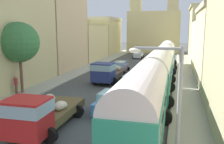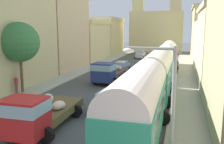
# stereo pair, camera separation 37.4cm
# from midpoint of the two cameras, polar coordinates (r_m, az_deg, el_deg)

# --- Properties ---
(ground_plane) EXTENTS (154.00, 154.00, 0.00)m
(ground_plane) POSITION_cam_midpoint_polar(r_m,az_deg,el_deg) (34.34, 3.84, -0.35)
(ground_plane) COLOR #484B4A
(sidewalk_left) EXTENTS (2.50, 70.00, 0.14)m
(sidewalk_left) POSITION_cam_midpoint_polar(r_m,az_deg,el_deg) (36.41, -7.42, 0.30)
(sidewalk_left) COLOR #AAAD9F
(sidewalk_left) RESTS_ON ground
(sidewalk_right) EXTENTS (2.50, 70.00, 0.14)m
(sidewalk_right) POSITION_cam_midpoint_polar(r_m,az_deg,el_deg) (33.70, 16.02, -0.80)
(sidewalk_right) COLOR gray
(sidewalk_right) RESTS_ON ground
(building_left_1) EXTENTS (6.01, 13.08, 10.95)m
(building_left_1) POSITION_cam_midpoint_polar(r_m,az_deg,el_deg) (28.07, -24.49, 7.76)
(building_left_1) COLOR #C8BB85
(building_left_1) RESTS_ON ground
(building_left_2) EXTENTS (5.98, 10.83, 12.32)m
(building_left_2) POSITION_cam_midpoint_polar(r_m,az_deg,el_deg) (38.34, -12.72, 9.81)
(building_left_2) COLOR #CDB286
(building_left_2) RESTS_ON ground
(building_left_3) EXTENTS (5.94, 12.31, 7.67)m
(building_left_3) POSITION_cam_midpoint_polar(r_m,az_deg,el_deg) (49.32, -6.07, 7.29)
(building_left_3) COLOR #CCBF8B
(building_left_3) RESTS_ON ground
(building_left_4) EXTENTS (4.98, 12.09, 8.73)m
(building_left_4) POSITION_cam_midpoint_polar(r_m,az_deg,el_deg) (60.95, -1.43, 8.36)
(building_left_4) COLOR #C1B681
(building_left_4) RESTS_ON ground
(building_right_2) EXTENTS (4.73, 12.59, 8.60)m
(building_right_2) POSITION_cam_midpoint_polar(r_m,az_deg,el_deg) (29.93, 23.05, 5.68)
(building_right_2) COLOR beige
(building_right_2) RESTS_ON ground
(building_right_3) EXTENTS (4.24, 10.98, 7.26)m
(building_right_3) POSITION_cam_midpoint_polar(r_m,az_deg,el_deg) (42.03, 20.73, 5.92)
(building_right_3) COLOR beige
(building_right_3) RESTS_ON ground
(building_right_4) EXTENTS (6.45, 14.69, 10.64)m
(building_right_4) POSITION_cam_midpoint_polar(r_m,az_deg,el_deg) (55.54, 20.37, 8.55)
(building_right_4) COLOR #C8BB87
(building_right_4) RESTS_ON ground
(distant_church) EXTENTS (13.13, 6.78, 19.84)m
(distant_church) POSITION_cam_midpoint_polar(r_m,az_deg,el_deg) (65.42, 9.50, 10.12)
(distant_church) COLOR #D2C488
(distant_church) RESTS_ON ground
(parked_bus_0) EXTENTS (3.35, 9.33, 4.12)m
(parked_bus_0) POSITION_cam_midpoint_polar(r_m,az_deg,el_deg) (13.37, 6.04, -6.96)
(parked_bus_0) COLOR #2A8F6F
(parked_bus_0) RESTS_ON ground
(parked_bus_1) EXTENTS (3.33, 8.30, 4.17)m
(parked_bus_1) POSITION_cam_midpoint_polar(r_m,az_deg,el_deg) (22.07, 9.76, -0.22)
(parked_bus_1) COLOR #288B74
(parked_bus_1) RESTS_ON ground
(parked_bus_2) EXTENTS (3.28, 8.18, 4.12)m
(parked_bus_2) POSITION_cam_midpoint_polar(r_m,az_deg,el_deg) (30.94, 11.36, 2.61)
(parked_bus_2) COLOR teal
(parked_bus_2) RESTS_ON ground
(parked_bus_3) EXTENTS (3.43, 9.33, 4.13)m
(parked_bus_3) POSITION_cam_midpoint_polar(r_m,az_deg,el_deg) (39.87, 12.25, 4.20)
(parked_bus_3) COLOR beige
(parked_bus_3) RESTS_ON ground
(cargo_truck_0) EXTENTS (3.28, 6.95, 2.50)m
(cargo_truck_0) POSITION_cam_midpoint_polar(r_m,az_deg,el_deg) (15.37, -16.94, -9.02)
(cargo_truck_0) COLOR red
(cargo_truck_0) RESTS_ON ground
(cargo_truck_1) EXTENTS (3.37, 7.01, 2.46)m
(cargo_truck_1) POSITION_cam_midpoint_polar(r_m,az_deg,el_deg) (28.27, -1.50, 0.04)
(cargo_truck_1) COLOR navy
(cargo_truck_1) RESTS_ON ground
(car_0) EXTENTS (2.43, 4.32, 1.49)m
(car_0) POSITION_cam_midpoint_polar(r_m,az_deg,el_deg) (35.44, 1.52, 1.24)
(car_0) COLOR gray
(car_0) RESTS_ON ground
(car_1) EXTENTS (2.13, 4.04, 1.58)m
(car_1) POSITION_cam_midpoint_polar(r_m,az_deg,el_deg) (51.87, 5.93, 4.02)
(car_1) COLOR silver
(car_1) RESTS_ON ground
(car_2) EXTENTS (2.23, 3.84, 1.61)m
(car_2) POSITION_cam_midpoint_polar(r_m,az_deg,el_deg) (18.34, -1.10, -7.00)
(car_2) COLOR #4588C6
(car_2) RESTS_ON ground
(car_3) EXTENTS (2.37, 3.88, 1.56)m
(car_3) POSITION_cam_midpoint_polar(r_m,az_deg,el_deg) (24.99, 4.06, -2.46)
(car_3) COLOR silver
(car_3) RESTS_ON ground
(car_4) EXTENTS (2.15, 4.02, 1.46)m
(car_4) POSITION_cam_midpoint_polar(r_m,az_deg,el_deg) (45.18, 8.95, 3.01)
(car_4) COLOR #B42E28
(car_4) RESTS_ON ground
(pedestrian_1) EXTENTS (0.40, 0.40, 1.86)m
(pedestrian_1) POSITION_cam_midpoint_polar(r_m,az_deg,el_deg) (24.71, -21.68, -2.62)
(pedestrian_1) COLOR brown
(pedestrian_1) RESTS_ON ground
(streetlamp_near) EXTENTS (2.03, 0.28, 5.55)m
(streetlamp_near) POSITION_cam_midpoint_polar(r_m,az_deg,el_deg) (9.68, 12.24, -6.76)
(streetlamp_near) COLOR gray
(streetlamp_near) RESTS_ON ground
(roadside_tree_1) EXTENTS (3.72, 3.72, 6.78)m
(roadside_tree_1) POSITION_cam_midpoint_polar(r_m,az_deg,el_deg) (24.62, -21.03, 6.42)
(roadside_tree_1) COLOR brown
(roadside_tree_1) RESTS_ON ground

